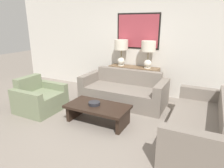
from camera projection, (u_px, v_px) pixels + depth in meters
The scene contains 10 objects.
ground_plane at pixel (89, 131), 3.67m from camera, with size 20.00×20.00×0.00m, color slate.
back_wall at pixel (138, 45), 5.42m from camera, with size 8.14×0.12×2.65m.
console_table at pixel (133, 81), 5.46m from camera, with size 1.34×0.40×0.79m.
table_lamp_left at pixel (121, 48), 5.37m from camera, with size 0.36×0.36×0.70m.
table_lamp_right at pixel (148, 50), 5.05m from camera, with size 0.36×0.36×0.70m.
couch_by_back_wall at pixel (124, 92), 4.93m from camera, with size 2.05×0.91×0.78m.
couch_by_side at pixel (201, 126), 3.29m from camera, with size 0.91×2.05×0.78m.
coffee_table at pixel (98, 110), 3.94m from camera, with size 1.23×0.65×0.36m.
decorative_bowl at pixel (94, 103), 3.92m from camera, with size 0.23×0.23×0.06m.
armchair_near_back_wall at pixel (39, 99), 4.51m from camera, with size 0.86×0.92×0.75m.
Camera 1 is at (1.83, -2.72, 1.92)m, focal length 32.00 mm.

